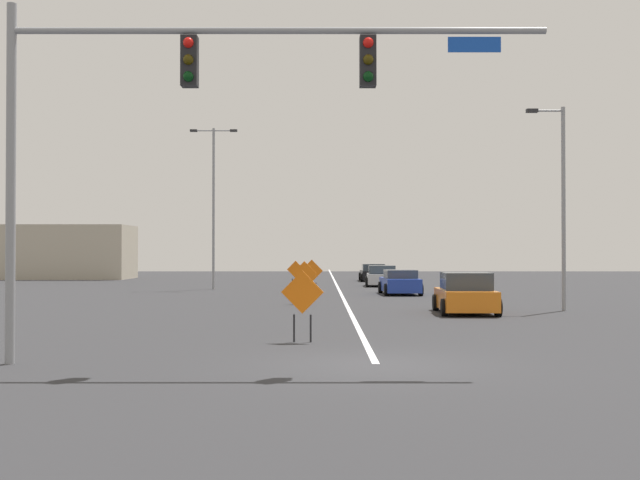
{
  "coord_description": "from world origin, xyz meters",
  "views": [
    {
      "loc": [
        -1.16,
        -16.41,
        2.32
      ],
      "look_at": [
        -1.3,
        25.39,
        2.94
      ],
      "focal_mm": 44.54,
      "sensor_mm": 36.0,
      "label": 1
    }
  ],
  "objects_px": {
    "construction_sign_median_far": "(307,277)",
    "car_orange_distant": "(468,295)",
    "construction_sign_right_shoulder": "(305,297)",
    "street_lamp_near_left": "(216,197)",
    "construction_sign_right_lane": "(314,272)",
    "street_lamp_mid_right": "(564,199)",
    "construction_sign_median_near": "(298,271)",
    "car_black_mid": "(376,273)",
    "traffic_signal_assembly": "(186,97)",
    "car_silver_passing": "(384,276)",
    "car_blue_far": "(403,283)"
  },
  "relations": [
    {
      "from": "traffic_signal_assembly",
      "to": "construction_sign_median_near",
      "type": "distance_m",
      "value": 32.72
    },
    {
      "from": "traffic_signal_assembly",
      "to": "car_black_mid",
      "type": "xyz_separation_m",
      "value": [
        7.04,
        46.35,
        -4.9
      ]
    },
    {
      "from": "street_lamp_mid_right",
      "to": "car_orange_distant",
      "type": "height_order",
      "value": "street_lamp_mid_right"
    },
    {
      "from": "car_blue_far",
      "to": "construction_sign_right_shoulder",
      "type": "bearing_deg",
      "value": -101.91
    },
    {
      "from": "street_lamp_mid_right",
      "to": "street_lamp_near_left",
      "type": "height_order",
      "value": "street_lamp_near_left"
    },
    {
      "from": "construction_sign_median_near",
      "to": "car_silver_passing",
      "type": "height_order",
      "value": "construction_sign_median_near"
    },
    {
      "from": "construction_sign_median_near",
      "to": "construction_sign_right_shoulder",
      "type": "bearing_deg",
      "value": -87.89
    },
    {
      "from": "street_lamp_mid_right",
      "to": "construction_sign_right_shoulder",
      "type": "distance_m",
      "value": 15.0
    },
    {
      "from": "construction_sign_right_lane",
      "to": "construction_sign_right_shoulder",
      "type": "distance_m",
      "value": 23.21
    },
    {
      "from": "construction_sign_median_far",
      "to": "car_silver_passing",
      "type": "relative_size",
      "value": 0.47
    },
    {
      "from": "construction_sign_right_lane",
      "to": "construction_sign_median_far",
      "type": "bearing_deg",
      "value": -91.62
    },
    {
      "from": "construction_sign_median_near",
      "to": "street_lamp_near_left",
      "type": "bearing_deg",
      "value": 177.52
    },
    {
      "from": "construction_sign_median_near",
      "to": "construction_sign_right_lane",
      "type": "relative_size",
      "value": 0.94
    },
    {
      "from": "car_orange_distant",
      "to": "traffic_signal_assembly",
      "type": "bearing_deg",
      "value": -121.76
    },
    {
      "from": "construction_sign_right_shoulder",
      "to": "street_lamp_near_left",
      "type": "bearing_deg",
      "value": 102.11
    },
    {
      "from": "car_orange_distant",
      "to": "construction_sign_right_shoulder",
      "type": "bearing_deg",
      "value": -122.1
    },
    {
      "from": "traffic_signal_assembly",
      "to": "construction_sign_median_near",
      "type": "relative_size",
      "value": 6.33
    },
    {
      "from": "street_lamp_mid_right",
      "to": "construction_sign_median_far",
      "type": "height_order",
      "value": "street_lamp_mid_right"
    },
    {
      "from": "street_lamp_near_left",
      "to": "construction_sign_median_near",
      "type": "relative_size",
      "value": 5.63
    },
    {
      "from": "car_silver_passing",
      "to": "street_lamp_mid_right",
      "type": "bearing_deg",
      "value": -76.59
    },
    {
      "from": "car_orange_distant",
      "to": "car_silver_passing",
      "type": "bearing_deg",
      "value": 93.18
    },
    {
      "from": "street_lamp_mid_right",
      "to": "construction_sign_median_near",
      "type": "relative_size",
      "value": 4.53
    },
    {
      "from": "traffic_signal_assembly",
      "to": "street_lamp_mid_right",
      "type": "xyz_separation_m",
      "value": [
        12.32,
        14.74,
        -1.13
      ]
    },
    {
      "from": "street_lamp_mid_right",
      "to": "car_silver_passing",
      "type": "xyz_separation_m",
      "value": [
        -5.32,
        22.33,
        -3.73
      ]
    },
    {
      "from": "car_blue_far",
      "to": "street_lamp_near_left",
      "type": "bearing_deg",
      "value": 152.06
    },
    {
      "from": "traffic_signal_assembly",
      "to": "street_lamp_near_left",
      "type": "height_order",
      "value": "street_lamp_near_left"
    },
    {
      "from": "car_blue_far",
      "to": "construction_sign_right_lane",
      "type": "bearing_deg",
      "value": 175.45
    },
    {
      "from": "car_black_mid",
      "to": "traffic_signal_assembly",
      "type": "bearing_deg",
      "value": -98.63
    },
    {
      "from": "construction_sign_right_shoulder",
      "to": "car_black_mid",
      "type": "height_order",
      "value": "construction_sign_right_shoulder"
    },
    {
      "from": "construction_sign_median_near",
      "to": "construction_sign_median_far",
      "type": "distance_m",
      "value": 13.62
    },
    {
      "from": "construction_sign_median_far",
      "to": "car_black_mid",
      "type": "height_order",
      "value": "construction_sign_median_far"
    },
    {
      "from": "construction_sign_right_shoulder",
      "to": "car_blue_far",
      "type": "relative_size",
      "value": 0.43
    },
    {
      "from": "street_lamp_mid_right",
      "to": "construction_sign_median_far",
      "type": "xyz_separation_m",
      "value": [
        -10.18,
        4.06,
        -3.18
      ]
    },
    {
      "from": "car_silver_passing",
      "to": "car_orange_distant",
      "type": "distance_m",
      "value": 23.68
    },
    {
      "from": "car_black_mid",
      "to": "car_orange_distant",
      "type": "bearing_deg",
      "value": -87.79
    },
    {
      "from": "construction_sign_median_far",
      "to": "car_black_mid",
      "type": "relative_size",
      "value": 0.44
    },
    {
      "from": "construction_sign_right_lane",
      "to": "car_silver_passing",
      "type": "relative_size",
      "value": 0.47
    },
    {
      "from": "traffic_signal_assembly",
      "to": "car_blue_far",
      "type": "height_order",
      "value": "traffic_signal_assembly"
    },
    {
      "from": "construction_sign_median_near",
      "to": "construction_sign_median_far",
      "type": "relative_size",
      "value": 0.93
    },
    {
      "from": "street_lamp_mid_right",
      "to": "construction_sign_median_near",
      "type": "xyz_separation_m",
      "value": [
        -10.98,
        17.65,
        -3.28
      ]
    },
    {
      "from": "construction_sign_right_shoulder",
      "to": "car_orange_distant",
      "type": "xyz_separation_m",
      "value": [
        5.93,
        9.45,
        -0.46
      ]
    },
    {
      "from": "traffic_signal_assembly",
      "to": "construction_sign_median_far",
      "type": "bearing_deg",
      "value": 83.5
    },
    {
      "from": "street_lamp_near_left",
      "to": "construction_sign_right_shoulder",
      "type": "relative_size",
      "value": 5.43
    },
    {
      "from": "construction_sign_median_near",
      "to": "construction_sign_right_lane",
      "type": "height_order",
      "value": "construction_sign_right_lane"
    },
    {
      "from": "street_lamp_mid_right",
      "to": "street_lamp_near_left",
      "type": "bearing_deg",
      "value": 131.98
    },
    {
      "from": "construction_sign_median_far",
      "to": "car_orange_distant",
      "type": "bearing_deg",
      "value": -41.06
    },
    {
      "from": "street_lamp_near_left",
      "to": "construction_sign_right_shoulder",
      "type": "distance_m",
      "value": 29.64
    },
    {
      "from": "street_lamp_near_left",
      "to": "construction_sign_median_near",
      "type": "height_order",
      "value": "street_lamp_near_left"
    },
    {
      "from": "car_blue_far",
      "to": "car_orange_distant",
      "type": "relative_size",
      "value": 1.06
    },
    {
      "from": "construction_sign_median_far",
      "to": "traffic_signal_assembly",
      "type": "bearing_deg",
      "value": -96.5
    }
  ]
}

